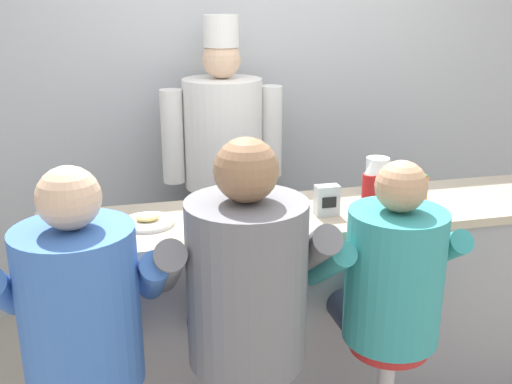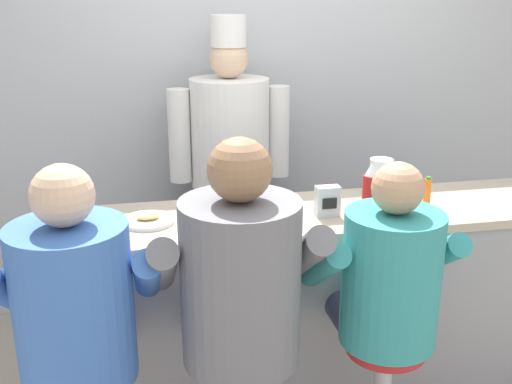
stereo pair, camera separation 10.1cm
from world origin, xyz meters
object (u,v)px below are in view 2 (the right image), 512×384
at_px(ketchup_bottle_red, 370,194).
at_px(diner_seated_grey, 239,287).
at_px(cook_in_whites_near, 230,159).
at_px(water_pitcher_clear, 381,177).
at_px(diner_seated_blue, 76,310).
at_px(cereal_bowl, 65,237).
at_px(coffee_mug_tan, 210,203).
at_px(diner_seated_teal, 386,286).
at_px(napkin_dispenser_chrome, 327,201).
at_px(hot_sauce_bottle_orange, 427,193).
at_px(breakfast_plate, 148,220).

distance_m(ketchup_bottle_red, diner_seated_grey, 0.75).
xyz_separation_m(ketchup_bottle_red, cook_in_whites_near, (-0.42, 1.17, -0.13)).
xyz_separation_m(water_pitcher_clear, diner_seated_blue, (-1.41, -0.68, -0.20)).
relative_size(cereal_bowl, coffee_mug_tan, 1.16).
height_order(cereal_bowl, diner_seated_grey, diner_seated_grey).
height_order(ketchup_bottle_red, diner_seated_teal, diner_seated_teal).
bearing_deg(diner_seated_teal, diner_seated_grey, 179.37).
relative_size(ketchup_bottle_red, coffee_mug_tan, 2.04).
bearing_deg(diner_seated_teal, coffee_mug_tan, 135.52).
relative_size(coffee_mug_tan, diner_seated_teal, 0.09).
bearing_deg(napkin_dispenser_chrome, diner_seated_teal, -77.31).
height_order(napkin_dispenser_chrome, diner_seated_blue, diner_seated_blue).
distance_m(coffee_mug_tan, napkin_dispenser_chrome, 0.53).
bearing_deg(napkin_dispenser_chrome, coffee_mug_tan, 163.71).
height_order(diner_seated_grey, diner_seated_teal, diner_seated_grey).
height_order(diner_seated_blue, diner_seated_teal, diner_seated_blue).
bearing_deg(diner_seated_grey, ketchup_bottle_red, 27.95).
relative_size(napkin_dispenser_chrome, diner_seated_teal, 0.10).
relative_size(water_pitcher_clear, napkin_dispenser_chrome, 1.33).
distance_m(hot_sauce_bottle_orange, cereal_bowl, 1.61).
bearing_deg(hot_sauce_bottle_orange, diner_seated_teal, -129.81).
xyz_separation_m(ketchup_bottle_red, cereal_bowl, (-1.28, 0.02, -0.10)).
xyz_separation_m(coffee_mug_tan, cook_in_whites_near, (0.24, 0.92, -0.05)).
bearing_deg(diner_seated_teal, cereal_bowl, 163.41).
bearing_deg(water_pitcher_clear, breakfast_plate, -172.21).
height_order(breakfast_plate, napkin_dispenser_chrome, napkin_dispenser_chrome).
bearing_deg(diner_seated_blue, diner_seated_grey, 0.31).
xyz_separation_m(hot_sauce_bottle_orange, cereal_bowl, (-1.61, -0.10, -0.05)).
relative_size(napkin_dispenser_chrome, diner_seated_blue, 0.09).
bearing_deg(napkin_dispenser_chrome, cook_in_whites_near, 103.97).
bearing_deg(coffee_mug_tan, napkin_dispenser_chrome, -16.29).
bearing_deg(cook_in_whites_near, cereal_bowl, -126.59).
distance_m(hot_sauce_bottle_orange, coffee_mug_tan, 1.00).
xyz_separation_m(hot_sauce_bottle_orange, breakfast_plate, (-1.28, 0.06, -0.06)).
bearing_deg(ketchup_bottle_red, diner_seated_teal, -99.12).
bearing_deg(napkin_dispenser_chrome, hot_sauce_bottle_orange, 1.61).
bearing_deg(ketchup_bottle_red, diner_seated_grey, -152.05).
xyz_separation_m(breakfast_plate, napkin_dispenser_chrome, (0.79, -0.07, 0.06)).
height_order(water_pitcher_clear, cook_in_whites_near, cook_in_whites_near).
bearing_deg(breakfast_plate, cereal_bowl, -154.35).
bearing_deg(hot_sauce_bottle_orange, breakfast_plate, 177.30).
distance_m(ketchup_bottle_red, napkin_dispenser_chrome, 0.20).
xyz_separation_m(water_pitcher_clear, cook_in_whites_near, (-0.61, 0.84, -0.10)).
xyz_separation_m(diner_seated_blue, cook_in_whites_near, (0.80, 1.51, 0.10)).
xyz_separation_m(ketchup_bottle_red, breakfast_plate, (-0.95, 0.18, -0.11)).
bearing_deg(napkin_dispenser_chrome, water_pitcher_clear, 33.39).
relative_size(hot_sauce_bottle_orange, diner_seated_blue, 0.10).
xyz_separation_m(napkin_dispenser_chrome, diner_seated_grey, (-0.48, -0.44, -0.15)).
distance_m(breakfast_plate, diner_seated_blue, 0.60).
xyz_separation_m(napkin_dispenser_chrome, cook_in_whites_near, (-0.27, 1.07, -0.07)).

